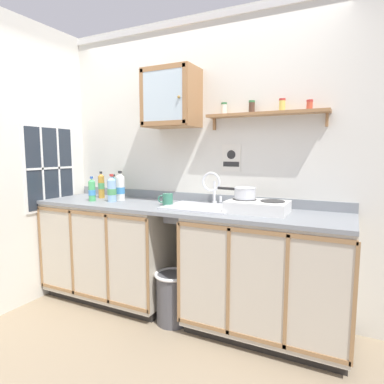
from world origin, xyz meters
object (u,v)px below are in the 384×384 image
object	(u,v)px
saucepan	(244,193)
bottle_opaque_white_0	(120,187)
bottle_water_blue_2	(112,189)
trash_bin	(173,297)
mug	(167,199)
wall_cabinet	(171,98)
hot_plate_stove	(258,207)
bottle_detergent_teal_4	(113,188)
sink	(202,210)
warning_sign	(231,158)
bottle_soda_green_1	(92,190)
bottle_juice_amber_3	(101,186)

from	to	relation	value
saucepan	bottle_opaque_white_0	size ratio (longest dim) A/B	1.14
bottle_water_blue_2	trash_bin	xyz separation A→B (m)	(0.70, -0.11, -0.85)
mug	wall_cabinet	size ratio (longest dim) A/B	0.23
hot_plate_stove	bottle_detergent_teal_4	distance (m)	1.47
hot_plate_stove	bottle_opaque_white_0	bearing A→B (deg)	177.28
sink	wall_cabinet	world-z (taller)	wall_cabinet
hot_plate_stove	warning_sign	bearing A→B (deg)	137.02
trash_bin	bottle_opaque_white_0	bearing A→B (deg)	161.72
sink	hot_plate_stove	size ratio (longest dim) A/B	1.30
sink	wall_cabinet	bearing A→B (deg)	161.67
sink	trash_bin	bearing A→B (deg)	-130.70
sink	bottle_water_blue_2	world-z (taller)	sink
bottle_soda_green_1	bottle_detergent_teal_4	bearing A→B (deg)	65.82
mug	trash_bin	world-z (taller)	mug
mug	saucepan	bearing A→B (deg)	2.90
saucepan	trash_bin	size ratio (longest dim) A/B	0.74
sink	bottle_opaque_white_0	size ratio (longest dim) A/B	2.09
bottle_detergent_teal_4	wall_cabinet	bearing A→B (deg)	5.28
mug	bottle_soda_green_1	bearing A→B (deg)	-172.70
wall_cabinet	bottle_water_blue_2	bearing A→B (deg)	-158.17
saucepan	trash_bin	world-z (taller)	saucepan
bottle_detergent_teal_4	bottle_opaque_white_0	bearing A→B (deg)	-14.21
bottle_water_blue_2	bottle_detergent_teal_4	xyz separation A→B (m)	(-0.11, 0.15, -0.01)
bottle_water_blue_2	wall_cabinet	xyz separation A→B (m)	(0.52, 0.21, 0.82)
hot_plate_stove	bottle_juice_amber_3	bearing A→B (deg)	176.85
hot_plate_stove	trash_bin	xyz separation A→B (m)	(-0.65, -0.17, -0.79)
hot_plate_stove	saucepan	distance (m)	0.15
sink	warning_sign	size ratio (longest dim) A/B	2.48
hot_plate_stove	bottle_juice_amber_3	distance (m)	1.62
bottle_opaque_white_0	wall_cabinet	xyz separation A→B (m)	(0.52, 0.09, 0.81)
bottle_juice_amber_3	wall_cabinet	distance (m)	1.13
bottle_juice_amber_3	trash_bin	bearing A→B (deg)	-14.94
hot_plate_stove	bottle_juice_amber_3	xyz separation A→B (m)	(-1.62, 0.09, 0.08)
bottle_water_blue_2	bottle_detergent_teal_4	bearing A→B (deg)	125.36
mug	warning_sign	bearing A→B (deg)	33.65
saucepan	warning_sign	size ratio (longest dim) A/B	1.36
sink	bottle_soda_green_1	xyz separation A→B (m)	(-1.07, -0.14, 0.13)
bottle_water_blue_2	warning_sign	world-z (taller)	warning_sign
bottle_opaque_white_0	mug	xyz separation A→B (m)	(0.57, -0.08, -0.07)
saucepan	bottle_juice_amber_3	distance (m)	1.51
hot_plate_stove	bottle_soda_green_1	bearing A→B (deg)	-176.01
bottle_juice_amber_3	warning_sign	world-z (taller)	warning_sign
bottle_soda_green_1	warning_sign	world-z (taller)	warning_sign
bottle_opaque_white_0	bottle_soda_green_1	world-z (taller)	bottle_opaque_white_0
sink	bottle_detergent_teal_4	xyz separation A→B (m)	(-0.98, 0.06, 0.13)
bottle_detergent_teal_4	mug	bearing A→B (deg)	-8.64
saucepan	warning_sign	distance (m)	0.44
bottle_detergent_teal_4	hot_plate_stove	bearing A→B (deg)	-3.58
saucepan	bottle_juice_amber_3	size ratio (longest dim) A/B	1.20
bottle_juice_amber_3	wall_cabinet	bearing A→B (deg)	4.46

